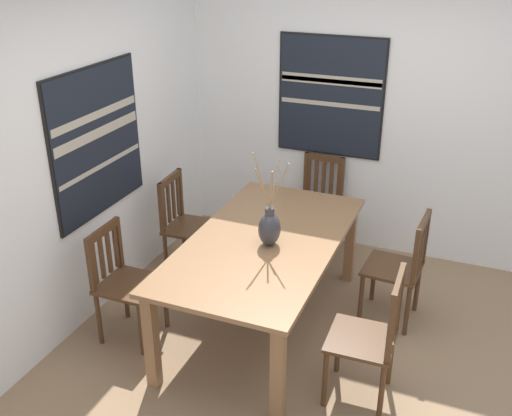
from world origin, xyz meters
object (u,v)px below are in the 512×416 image
chair_4 (371,336)px  painting_on_back_wall (97,141)px  chair_3 (318,201)px  painting_on_side_wall (331,96)px  dining_table (264,251)px  centerpiece_vase (269,227)px  chair_1 (123,280)px  chair_2 (400,266)px  chair_0 (186,223)px

chair_4 → painting_on_back_wall: size_ratio=0.84×
chair_3 → painting_on_back_wall: 2.18m
chair_3 → painting_on_back_wall: bearing=137.6°
painting_on_side_wall → chair_4: bearing=-156.6°
chair_3 → painting_on_side_wall: 0.99m
painting_on_side_wall → dining_table: bearing=179.2°
centerpiece_vase → chair_1: centerpiece_vase is taller
dining_table → centerpiece_vase: size_ratio=2.73×
chair_4 → chair_3: bearing=25.8°
chair_2 → chair_0: bearing=89.1°
dining_table → chair_1: 1.07m
centerpiece_vase → chair_0: size_ratio=0.79×
painting_on_back_wall → chair_2: bearing=-76.1°
centerpiece_vase → painting_on_back_wall: bearing=91.2°
chair_2 → chair_3: 1.30m
dining_table → chair_0: (0.51, 0.94, -0.18)m
chair_0 → painting_on_side_wall: (1.08, -0.96, 0.97)m
dining_table → chair_1: bearing=117.8°
chair_1 → chair_4: size_ratio=0.93×
chair_1 → painting_on_back_wall: (0.40, 0.40, 0.90)m
chair_0 → painting_on_side_wall: size_ratio=0.83×
chair_1 → chair_2: size_ratio=0.97×
chair_1 → painting_on_side_wall: 2.48m
dining_table → chair_4: bearing=-117.8°
painting_on_side_wall → chair_0: bearing=138.3°
chair_1 → painting_on_back_wall: 1.07m
chair_0 → chair_4: size_ratio=0.96×
dining_table → painting_on_back_wall: size_ratio=1.74×
chair_4 → chair_0: bearing=61.9°
dining_table → chair_3: size_ratio=2.17×
dining_table → painting_on_back_wall: (-0.09, 1.33, 0.71)m
chair_0 → chair_3: bearing=-47.3°
chair_0 → painting_on_back_wall: painting_on_back_wall is taller
centerpiece_vase → chair_0: bearing=60.7°
chair_4 → painting_on_back_wall: (0.40, 2.24, 0.89)m
painting_on_back_wall → chair_0: bearing=-33.4°
chair_3 → chair_4: size_ratio=0.96×
dining_table → chair_4: size_ratio=2.08×
chair_2 → painting_on_back_wall: size_ratio=0.81×
centerpiece_vase → chair_2: size_ratio=0.79×
chair_1 → painting_on_side_wall: painting_on_side_wall is taller
chair_3 → chair_4: bearing=-154.2°
chair_0 → painting_on_side_wall: bearing=-41.7°
chair_2 → chair_4: (-0.96, 0.02, 0.01)m
centerpiece_vase → chair_4: bearing=-116.6°
chair_0 → chair_2: bearing=-90.9°
chair_1 → chair_4: chair_4 is taller
dining_table → centerpiece_vase: 0.25m
chair_0 → chair_2: 1.88m
dining_table → chair_0: size_ratio=2.16×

